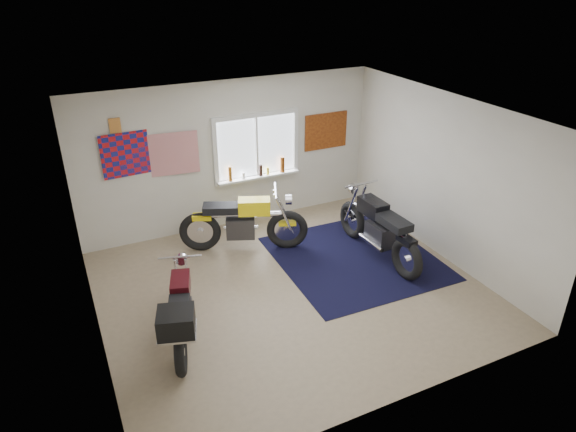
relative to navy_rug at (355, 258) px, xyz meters
name	(u,v)px	position (x,y,z in m)	size (l,w,h in m)	color
ground	(291,290)	(-1.38, -0.36, -0.01)	(5.50, 5.50, 0.00)	#9E896B
room_shell	(291,191)	(-1.38, -0.36, 1.63)	(5.50, 5.50, 5.50)	white
navy_rug	(355,258)	(0.00, 0.00, 0.00)	(2.50, 2.60, 0.01)	black
window_assembly	(257,151)	(-0.88, 2.11, 1.36)	(1.66, 0.17, 1.26)	white
oil_bottles	(262,169)	(-0.81, 2.04, 1.02)	(1.12, 0.09, 0.30)	#935115
flag_display	(115,126)	(-3.28, 2.12, 2.14)	(1.60, 0.10, 1.17)	red
triumph_poster	(326,131)	(0.57, 2.12, 1.54)	(0.90, 0.03, 0.70)	#A54C14
yellow_triumph	(243,224)	(-1.57, 1.12, 0.48)	(2.08, 1.01, 1.11)	black
black_chrome_bike	(379,230)	(0.37, -0.08, 0.49)	(0.67, 2.20, 1.13)	black
maroon_tourer	(181,313)	(-3.18, -0.87, 0.50)	(0.90, 1.88, 0.97)	black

